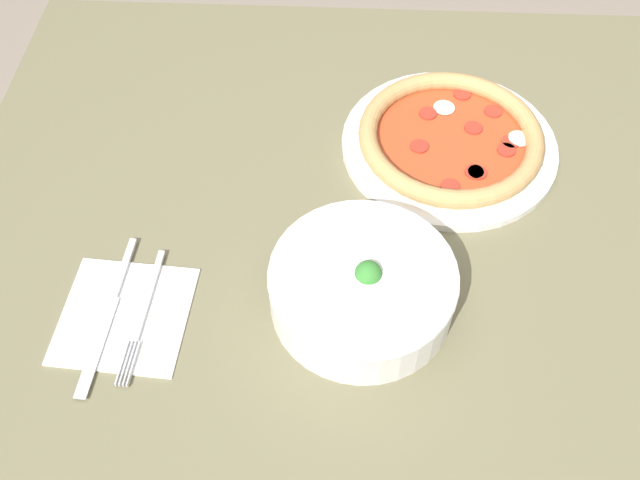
% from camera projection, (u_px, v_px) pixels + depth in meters
% --- Properties ---
extents(ground_plane, '(8.00, 8.00, 0.00)m').
position_uv_depth(ground_plane, '(376.00, 452.00, 1.52)').
color(ground_plane, gray).
extents(dining_table, '(1.23, 0.99, 0.75)m').
position_uv_depth(dining_table, '(406.00, 283.00, 1.00)').
color(dining_table, '#706B4C').
rests_on(dining_table, ground_plane).
extents(pizza, '(0.31, 0.31, 0.04)m').
position_uv_depth(pizza, '(450.00, 140.00, 1.01)').
color(pizza, white).
rests_on(pizza, dining_table).
extents(bowl, '(0.22, 0.22, 0.08)m').
position_uv_depth(bowl, '(363.00, 286.00, 0.83)').
color(bowl, white).
rests_on(bowl, dining_table).
extents(napkin, '(0.16, 0.16, 0.00)m').
position_uv_depth(napkin, '(125.00, 315.00, 0.85)').
color(napkin, white).
rests_on(napkin, dining_table).
extents(fork, '(0.02, 0.19, 0.00)m').
position_uv_depth(fork, '(143.00, 313.00, 0.85)').
color(fork, silver).
rests_on(fork, napkin).
extents(knife, '(0.03, 0.22, 0.01)m').
position_uv_depth(knife, '(111.00, 306.00, 0.85)').
color(knife, silver).
rests_on(knife, napkin).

